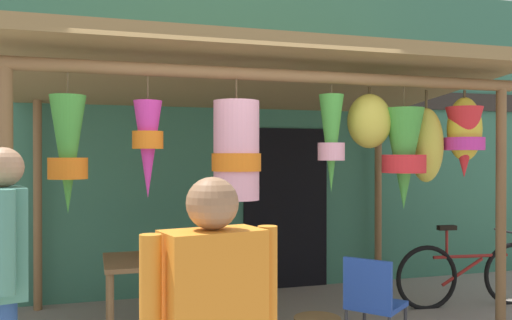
{
  "coord_description": "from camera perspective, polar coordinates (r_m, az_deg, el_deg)",
  "views": [
    {
      "loc": [
        -1.1,
        -4.2,
        1.65
      ],
      "look_at": [
        0.42,
        0.86,
        1.61
      ],
      "focal_mm": 38.07,
      "sensor_mm": 36.0,
      "label": 1
    }
  ],
  "objects": [
    {
      "name": "flower_heap_on_table",
      "position": [
        5.08,
        -7.36,
        -9.0
      ],
      "size": [
        0.8,
        0.56,
        0.16
      ],
      "color": "pink",
      "rests_on": "display_table"
    },
    {
      "name": "customer_foreground",
      "position": [
        3.5,
        -25.01,
        -10.17
      ],
      "size": [
        0.3,
        0.58,
        1.7
      ],
      "color": "#2D5193",
      "rests_on": "ground_plane"
    },
    {
      "name": "folding_chair",
      "position": [
        4.58,
        12.14,
        -14.12
      ],
      "size": [
        0.56,
        0.56,
        0.84
      ],
      "color": "#2347A8",
      "rests_on": "ground_plane"
    },
    {
      "name": "parked_bicycle",
      "position": [
        6.53,
        21.58,
        -11.13
      ],
      "size": [
        1.74,
        0.44,
        0.92
      ],
      "color": "black",
      "rests_on": "ground_plane"
    },
    {
      "name": "market_stall_canopy",
      "position": [
        5.14,
        1.55,
        6.32
      ],
      "size": [
        4.6,
        2.7,
        2.59
      ],
      "color": "brown",
      "rests_on": "ground_plane"
    },
    {
      "name": "display_table",
      "position": [
        5.04,
        -7.72,
        -10.8
      ],
      "size": [
        1.38,
        0.82,
        0.74
      ],
      "color": "brown",
      "rests_on": "ground_plane"
    },
    {
      "name": "shop_facade",
      "position": [
        6.63,
        -7.16,
        2.91
      ],
      "size": [
        12.11,
        0.29,
        3.88
      ],
      "color": "#387056",
      "rests_on": "ground_plane"
    }
  ]
}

